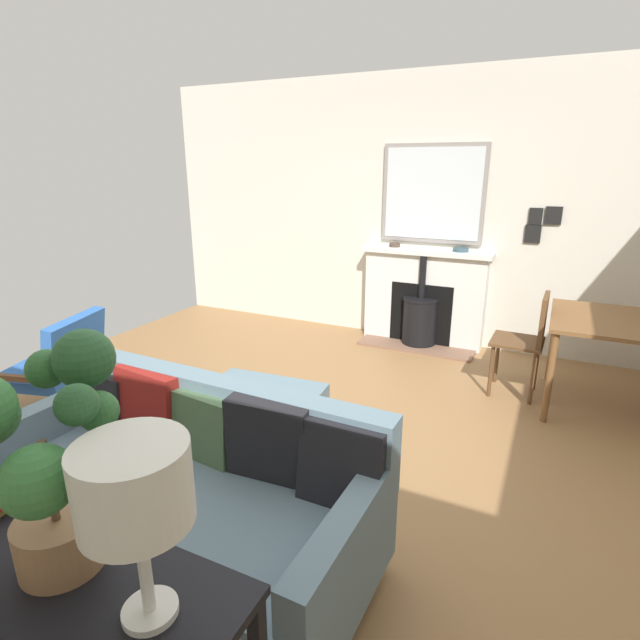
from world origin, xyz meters
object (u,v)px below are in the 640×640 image
(sofa, at_px, (181,491))
(potted_plant, at_px, (30,450))
(armchair_accent, at_px, (59,362))
(ottoman, at_px, (258,414))
(mantel_bowl_far, at_px, (461,249))
(table_lamp_far_end, at_px, (134,490))
(mantel_bowl_near, at_px, (395,245))
(dining_chair_near_fireplace, at_px, (529,336))
(dining_table, at_px, (613,332))
(fireplace, at_px, (423,302))

(sofa, xyz_separation_m, potted_plant, (0.84, 0.31, 0.79))
(armchair_accent, bearing_deg, ottoman, 101.62)
(mantel_bowl_far, bearing_deg, ottoman, -17.83)
(table_lamp_far_end, bearing_deg, mantel_bowl_near, -170.21)
(sofa, relative_size, dining_chair_near_fireplace, 2.23)
(mantel_bowl_near, height_order, mantel_bowl_far, mantel_bowl_near)
(ottoman, distance_m, dining_table, 2.73)
(sofa, height_order, armchair_accent, sofa)
(sofa, distance_m, potted_plant, 1.20)
(fireplace, xyz_separation_m, armchair_accent, (2.82, -2.00, 0.00))
(mantel_bowl_far, xyz_separation_m, potted_plant, (4.38, -0.29, 0.11))
(ottoman, height_order, armchair_accent, armchair_accent)
(sofa, relative_size, dining_table, 2.07)
(ottoman, distance_m, potted_plant, 2.13)
(sofa, height_order, ottoman, sofa)
(mantel_bowl_far, bearing_deg, mantel_bowl_near, -90.00)
(ottoman, bearing_deg, fireplace, 169.30)
(table_lamp_far_end, relative_size, dining_chair_near_fireplace, 0.55)
(armchair_accent, bearing_deg, mantel_bowl_near, 149.92)
(armchair_accent, distance_m, dining_table, 4.16)
(sofa, bearing_deg, mantel_bowl_near, -178.65)
(potted_plant, bearing_deg, fireplace, -179.35)
(ottoman, bearing_deg, mantel_bowl_near, 177.13)
(mantel_bowl_near, height_order, ottoman, mantel_bowl_near)
(ottoman, xyz_separation_m, armchair_accent, (0.31, -1.52, 0.22))
(mantel_bowl_near, relative_size, dining_chair_near_fireplace, 0.13)
(mantel_bowl_far, xyz_separation_m, sofa, (3.54, -0.60, -0.68))
(armchair_accent, distance_m, potted_plant, 2.65)
(fireplace, relative_size, mantel_bowl_near, 11.36)
(mantel_bowl_far, xyz_separation_m, table_lamp_far_end, (4.38, 0.07, 0.10))
(sofa, xyz_separation_m, dining_chair_near_fireplace, (-2.63, 1.36, 0.17))
(fireplace, bearing_deg, mantel_bowl_far, 93.95)
(fireplace, height_order, armchair_accent, fireplace)
(mantel_bowl_far, relative_size, dining_chair_near_fireplace, 0.17)
(table_lamp_far_end, bearing_deg, dining_table, 159.88)
(fireplace, distance_m, table_lamp_far_end, 4.43)
(armchair_accent, xyz_separation_m, table_lamp_far_end, (1.53, 2.40, 0.68))
(potted_plant, height_order, dining_table, potted_plant)
(fireplace, distance_m, armchair_accent, 3.46)
(fireplace, relative_size, sofa, 0.69)
(fireplace, xyz_separation_m, mantel_bowl_near, (-0.02, -0.35, 0.59))
(mantel_bowl_far, height_order, armchair_accent, mantel_bowl_far)
(potted_plant, bearing_deg, dining_chair_near_fireplace, 163.20)
(mantel_bowl_far, relative_size, armchair_accent, 0.19)
(armchair_accent, height_order, table_lamp_far_end, table_lamp_far_end)
(sofa, relative_size, table_lamp_far_end, 4.05)
(fireplace, height_order, dining_chair_near_fireplace, fireplace)
(ottoman, relative_size, armchair_accent, 1.03)
(table_lamp_far_end, bearing_deg, fireplace, -174.65)
(mantel_bowl_near, xyz_separation_m, armchair_accent, (2.85, -1.65, -0.58))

